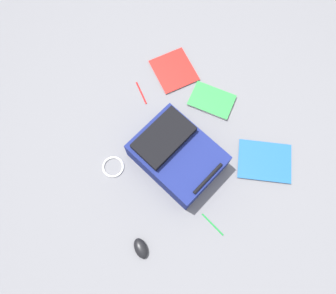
{
  "coord_description": "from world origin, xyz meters",
  "views": [
    {
      "loc": [
        0.37,
        0.4,
        1.67
      ],
      "look_at": [
        0.04,
        -0.03,
        0.02
      ],
      "focal_mm": 34.92,
      "sensor_mm": 36.0,
      "label": 1
    }
  ],
  "objects_px": {
    "book_manual": "(212,100)",
    "computer_mouse": "(141,248)",
    "pen_black": "(213,224)",
    "cable_coil": "(113,167)",
    "backpack": "(176,155)",
    "book_comic": "(264,161)",
    "book_red": "(174,71)",
    "pen_blue": "(141,93)"
  },
  "relations": [
    {
      "from": "book_manual",
      "to": "computer_mouse",
      "type": "distance_m",
      "value": 0.88
    },
    {
      "from": "computer_mouse",
      "to": "book_manual",
      "type": "bearing_deg",
      "value": -140.19
    },
    {
      "from": "book_manual",
      "to": "pen_black",
      "type": "relative_size",
      "value": 1.98
    },
    {
      "from": "cable_coil",
      "to": "pen_black",
      "type": "distance_m",
      "value": 0.59
    },
    {
      "from": "backpack",
      "to": "book_comic",
      "type": "relative_size",
      "value": 1.34
    },
    {
      "from": "book_manual",
      "to": "cable_coil",
      "type": "distance_m",
      "value": 0.66
    },
    {
      "from": "cable_coil",
      "to": "book_comic",
      "type": "bearing_deg",
      "value": 144.35
    },
    {
      "from": "book_comic",
      "to": "computer_mouse",
      "type": "bearing_deg",
      "value": -3.39
    },
    {
      "from": "book_red",
      "to": "pen_black",
      "type": "distance_m",
      "value": 0.89
    },
    {
      "from": "book_red",
      "to": "book_manual",
      "type": "bearing_deg",
      "value": 99.51
    },
    {
      "from": "pen_blue",
      "to": "computer_mouse",
      "type": "bearing_deg",
      "value": 53.52
    },
    {
      "from": "book_comic",
      "to": "book_manual",
      "type": "bearing_deg",
      "value": -91.04
    },
    {
      "from": "backpack",
      "to": "book_comic",
      "type": "height_order",
      "value": "backpack"
    },
    {
      "from": "cable_coil",
      "to": "pen_blue",
      "type": "height_order",
      "value": "cable_coil"
    },
    {
      "from": "backpack",
      "to": "book_manual",
      "type": "xyz_separation_m",
      "value": [
        -0.37,
        -0.14,
        -0.07
      ]
    },
    {
      "from": "book_comic",
      "to": "computer_mouse",
      "type": "xyz_separation_m",
      "value": [
        0.78,
        -0.05,
        0.01
      ]
    },
    {
      "from": "pen_black",
      "to": "pen_blue",
      "type": "bearing_deg",
      "value": -100.77
    },
    {
      "from": "book_manual",
      "to": "computer_mouse",
      "type": "relative_size",
      "value": 2.83
    },
    {
      "from": "backpack",
      "to": "cable_coil",
      "type": "height_order",
      "value": "backpack"
    },
    {
      "from": "book_red",
      "to": "pen_blue",
      "type": "bearing_deg",
      "value": -0.31
    },
    {
      "from": "pen_blue",
      "to": "book_manual",
      "type": "bearing_deg",
      "value": 134.77
    },
    {
      "from": "book_red",
      "to": "pen_black",
      "type": "height_order",
      "value": "book_red"
    },
    {
      "from": "book_comic",
      "to": "cable_coil",
      "type": "height_order",
      "value": "book_comic"
    },
    {
      "from": "book_comic",
      "to": "book_red",
      "type": "bearing_deg",
      "value": -86.89
    },
    {
      "from": "book_comic",
      "to": "pen_black",
      "type": "relative_size",
      "value": 2.41
    },
    {
      "from": "pen_blue",
      "to": "pen_black",
      "type": "bearing_deg",
      "value": 79.23
    },
    {
      "from": "book_manual",
      "to": "cable_coil",
      "type": "xyz_separation_m",
      "value": [
        0.66,
        -0.02,
        -0.0
      ]
    },
    {
      "from": "backpack",
      "to": "book_red",
      "type": "bearing_deg",
      "value": -127.0
    },
    {
      "from": "book_red",
      "to": "pen_blue",
      "type": "relative_size",
      "value": 1.88
    },
    {
      "from": "backpack",
      "to": "computer_mouse",
      "type": "xyz_separation_m",
      "value": [
        0.42,
        0.25,
        -0.06
      ]
    },
    {
      "from": "book_manual",
      "to": "cable_coil",
      "type": "relative_size",
      "value": 2.49
    },
    {
      "from": "book_red",
      "to": "book_manual",
      "type": "relative_size",
      "value": 0.98
    },
    {
      "from": "book_red",
      "to": "computer_mouse",
      "type": "relative_size",
      "value": 2.78
    },
    {
      "from": "computer_mouse",
      "to": "pen_black",
      "type": "relative_size",
      "value": 0.7
    },
    {
      "from": "cable_coil",
      "to": "pen_black",
      "type": "relative_size",
      "value": 0.79
    },
    {
      "from": "book_comic",
      "to": "pen_black",
      "type": "height_order",
      "value": "book_comic"
    },
    {
      "from": "book_comic",
      "to": "book_red",
      "type": "height_order",
      "value": "same"
    },
    {
      "from": "book_manual",
      "to": "computer_mouse",
      "type": "xyz_separation_m",
      "value": [
        0.78,
        0.4,
        0.01
      ]
    },
    {
      "from": "book_red",
      "to": "computer_mouse",
      "type": "height_order",
      "value": "computer_mouse"
    },
    {
      "from": "computer_mouse",
      "to": "pen_blue",
      "type": "distance_m",
      "value": 0.85
    },
    {
      "from": "cable_coil",
      "to": "pen_blue",
      "type": "xyz_separation_m",
      "value": [
        -0.38,
        -0.26,
        -0.0
      ]
    },
    {
      "from": "book_manual",
      "to": "computer_mouse",
      "type": "height_order",
      "value": "computer_mouse"
    }
  ]
}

